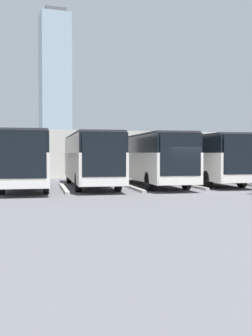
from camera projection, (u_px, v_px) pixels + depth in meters
name	position (u px, v px, depth m)	size (l,w,h in m)	color
ground_plane	(188.00, 193.00, 23.08)	(600.00, 600.00, 0.00)	#5B5B60
curb_divider_0	(244.00, 184.00, 28.58)	(0.24, 6.51, 0.15)	#9E9E99
bus_1	(203.00, 157.00, 29.80)	(4.00, 12.09, 3.38)	silver
curb_divider_1	(188.00, 185.00, 27.54)	(0.24, 6.51, 0.15)	#9E9E99
bus_2	(151.00, 158.00, 28.10)	(4.00, 12.09, 3.38)	silver
curb_divider_2	(131.00, 187.00, 25.84)	(0.24, 6.51, 0.15)	#9E9E99
bus_3	(90.00, 158.00, 27.18)	(4.00, 12.09, 3.38)	silver
curb_divider_3	(64.00, 188.00, 24.92)	(0.24, 6.51, 0.15)	#9E9E99
bus_4	(26.00, 158.00, 25.66)	(4.00, 12.09, 3.38)	silver
station_building	(90.00, 154.00, 44.39)	(34.40, 16.27, 4.26)	beige
office_tower	(55.00, 86.00, 211.51)	(14.64, 14.64, 74.24)	#93A8B7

